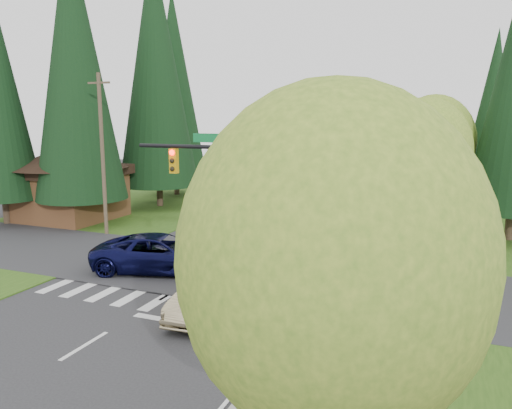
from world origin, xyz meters
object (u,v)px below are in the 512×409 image
Objects in this scene: parked_car_c at (382,187)px; parked_car_e at (410,173)px; suv_navy at (161,253)px; parked_car_d at (391,180)px; sedan_champagne at (209,293)px; parked_car_b at (372,213)px; parked_car_a at (365,213)px.

parked_car_e is (1.40, 13.28, 0.03)m from parked_car_c.
parked_car_c is 13.35m from parked_car_e.
parked_car_d is (6.32, 35.14, -0.22)m from suv_navy.
parked_car_d is at bearing 97.42° from parked_car_c.
parked_car_b is at bearing 76.38° from sedan_champagne.
parked_car_a is at bearing -153.57° from parked_car_b.
parked_car_e is (0.59, 27.16, 0.06)m from parked_car_a.
parked_car_b is at bearing -43.11° from suv_navy.
parked_car_a reaches higher than parked_car_d.
parked_car_e reaches higher than parked_car_d.
suv_navy is 17.02m from parked_car_b.
suv_navy is at bearing -93.35° from parked_car_e.
suv_navy is at bearing -94.30° from parked_car_c.
sedan_champagne is 0.90× the size of parked_car_e.
parked_car_d is 7.21m from parked_car_e.
parked_car_d is at bearing 99.45° from parked_car_b.
parked_car_a is (7.08, 15.06, -0.19)m from suv_navy.
parked_car_d is 0.75× the size of parked_car_e.
sedan_champagne reaches higher than parked_car_d.
suv_navy reaches higher than parked_car_a.
parked_car_b is (7.56, 15.24, -0.22)m from suv_navy.
suv_navy is at bearing -103.97° from parked_car_d.
suv_navy is 1.43× the size of parked_car_c.
parked_car_a is 13.90m from parked_car_c.
parked_car_c is (1.69, 32.74, -0.05)m from sedan_champagne.
parked_car_a is at bearing -41.89° from suv_navy.
parked_car_c is (6.27, 28.94, -0.15)m from suv_navy.
parked_car_c is at bearing 96.19° from parked_car_a.
parked_car_c is at bearing -94.27° from parked_car_d.
parked_car_e is (1.35, 7.08, 0.09)m from parked_car_d.
parked_car_c reaches higher than parked_car_d.
parked_car_a is (2.50, 18.86, -0.08)m from sedan_champagne.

